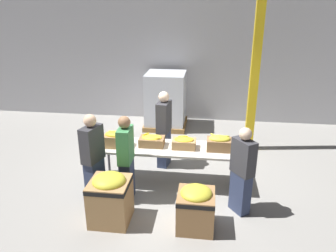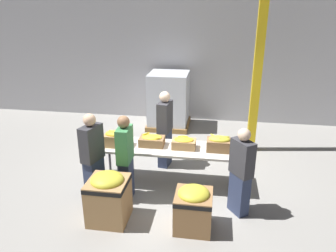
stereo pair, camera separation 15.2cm
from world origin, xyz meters
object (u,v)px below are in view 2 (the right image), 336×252
(volunteer_1, at_px, (93,158))
(donation_bin_1, at_px, (193,207))
(volunteer_2, at_px, (165,130))
(volunteer_0, at_px, (241,172))
(banana_box_2, at_px, (184,143))
(banana_box_1, at_px, (152,140))
(banana_box_0, at_px, (117,138))
(banana_box_3, at_px, (219,143))
(donation_bin_0, at_px, (108,196))
(pallet_stack_0, at_px, (169,101))
(sorting_table, at_px, (167,149))
(support_pillar, at_px, (258,66))
(volunteer_3, at_px, (125,159))

(volunteer_1, xyz_separation_m, donation_bin_1, (1.80, -0.58, -0.42))
(volunteer_2, bearing_deg, volunteer_1, -26.63)
(volunteer_0, bearing_deg, donation_bin_1, 90.81)
(banana_box_2, relative_size, volunteer_1, 0.27)
(volunteer_1, height_order, volunteer_2, volunteer_2)
(banana_box_1, xyz_separation_m, donation_bin_1, (0.90, -1.30, -0.49))
(banana_box_0, distance_m, donation_bin_1, 2.03)
(banana_box_2, height_order, volunteer_2, volunteer_2)
(banana_box_0, height_order, banana_box_3, banana_box_0)
(banana_box_3, distance_m, volunteer_1, 2.26)
(donation_bin_0, xyz_separation_m, pallet_stack_0, (0.30, 4.35, 0.31))
(sorting_table, relative_size, banana_box_3, 5.74)
(sorting_table, distance_m, banana_box_2, 0.36)
(banana_box_3, bearing_deg, donation_bin_0, -143.43)
(banana_box_1, xyz_separation_m, volunteer_2, (0.13, 0.72, -0.06))
(banana_box_2, height_order, volunteer_1, volunteer_1)
(volunteer_1, xyz_separation_m, support_pillar, (2.91, 2.53, 1.21))
(banana_box_1, bearing_deg, volunteer_0, -25.72)
(banana_box_1, distance_m, banana_box_3, 1.26)
(banana_box_3, relative_size, volunteer_2, 0.28)
(sorting_table, distance_m, banana_box_3, 0.99)
(support_pillar, bearing_deg, volunteer_0, -98.78)
(volunteer_2, relative_size, volunteer_3, 1.05)
(banana_box_2, bearing_deg, volunteer_0, -36.33)
(banana_box_0, relative_size, support_pillar, 0.12)
(volunteer_3, bearing_deg, banana_box_1, -28.26)
(pallet_stack_0, bearing_deg, volunteer_1, -101.19)
(banana_box_1, relative_size, banana_box_2, 1.07)
(banana_box_1, height_order, support_pillar, support_pillar)
(sorting_table, distance_m, volunteer_1, 1.37)
(banana_box_1, height_order, volunteer_0, volunteer_0)
(donation_bin_0, bearing_deg, sorting_table, 59.86)
(volunteer_2, bearing_deg, banana_box_1, -1.37)
(sorting_table, distance_m, pallet_stack_0, 3.12)
(banana_box_0, xyz_separation_m, donation_bin_0, (0.20, -1.18, -0.48))
(volunteer_1, distance_m, support_pillar, 4.04)
(banana_box_1, height_order, volunteer_3, volunteer_3)
(donation_bin_0, distance_m, pallet_stack_0, 4.38)
(sorting_table, distance_m, banana_box_1, 0.33)
(volunteer_2, bearing_deg, volunteer_0, 53.48)
(pallet_stack_0, bearing_deg, volunteer_2, -83.27)
(banana_box_1, distance_m, volunteer_1, 1.15)
(volunteer_0, distance_m, volunteer_3, 1.96)
(banana_box_3, relative_size, volunteer_1, 0.29)
(volunteer_2, relative_size, pallet_stack_0, 1.07)
(volunteer_3, relative_size, donation_bin_1, 2.19)
(volunteer_0, relative_size, pallet_stack_0, 0.99)
(volunteer_3, bearing_deg, pallet_stack_0, -3.64)
(volunteer_3, xyz_separation_m, donation_bin_0, (-0.11, -0.65, -0.34))
(volunteer_0, bearing_deg, sorting_table, 25.17)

